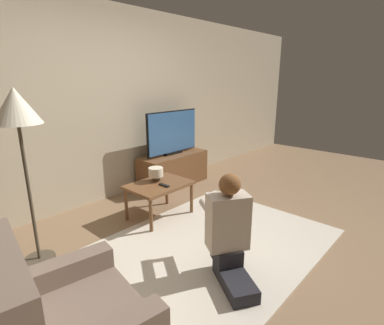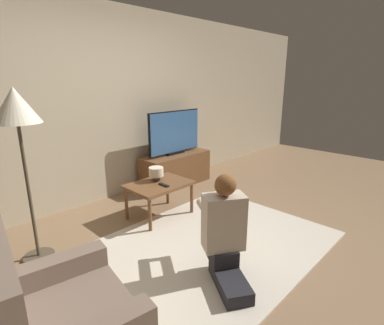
{
  "view_description": "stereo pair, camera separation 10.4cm",
  "coord_description": "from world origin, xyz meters",
  "px_view_note": "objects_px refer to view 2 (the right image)",
  "views": [
    {
      "loc": [
        -2.12,
        -1.68,
        1.66
      ],
      "look_at": [
        0.41,
        0.62,
        0.69
      ],
      "focal_mm": 28.0,
      "sensor_mm": 36.0,
      "label": 1
    },
    {
      "loc": [
        -2.05,
        -1.76,
        1.66
      ],
      "look_at": [
        0.41,
        0.62,
        0.69
      ],
      "focal_mm": 28.0,
      "sensor_mm": 36.0,
      "label": 2
    }
  ],
  "objects_px": {
    "floor_lamp": "(17,116)",
    "table_lamp": "(156,173)",
    "coffee_table": "(159,187)",
    "person_kneeling": "(224,230)",
    "tv": "(175,132)"
  },
  "relations": [
    {
      "from": "floor_lamp",
      "to": "table_lamp",
      "type": "xyz_separation_m",
      "value": [
        1.43,
        -0.04,
        -0.82
      ]
    },
    {
      "from": "coffee_table",
      "to": "floor_lamp",
      "type": "distance_m",
      "value": 1.7
    },
    {
      "from": "floor_lamp",
      "to": "person_kneeling",
      "type": "relative_size",
      "value": 1.74
    },
    {
      "from": "floor_lamp",
      "to": "person_kneeling",
      "type": "distance_m",
      "value": 1.98
    },
    {
      "from": "coffee_table",
      "to": "person_kneeling",
      "type": "xyz_separation_m",
      "value": [
        -0.38,
        -1.29,
        0.06
      ]
    },
    {
      "from": "person_kneeling",
      "to": "table_lamp",
      "type": "xyz_separation_m",
      "value": [
        0.42,
        1.39,
        0.09
      ]
    },
    {
      "from": "coffee_table",
      "to": "person_kneeling",
      "type": "height_order",
      "value": "person_kneeling"
    },
    {
      "from": "person_kneeling",
      "to": "table_lamp",
      "type": "height_order",
      "value": "person_kneeling"
    },
    {
      "from": "tv",
      "to": "table_lamp",
      "type": "xyz_separation_m",
      "value": [
        -0.89,
        -0.62,
        -0.31
      ]
    },
    {
      "from": "table_lamp",
      "to": "person_kneeling",
      "type": "bearing_deg",
      "value": -106.65
    },
    {
      "from": "floor_lamp",
      "to": "person_kneeling",
      "type": "height_order",
      "value": "floor_lamp"
    },
    {
      "from": "person_kneeling",
      "to": "table_lamp",
      "type": "distance_m",
      "value": 1.46
    },
    {
      "from": "table_lamp",
      "to": "tv",
      "type": "bearing_deg",
      "value": 34.76
    },
    {
      "from": "tv",
      "to": "table_lamp",
      "type": "distance_m",
      "value": 1.13
    },
    {
      "from": "coffee_table",
      "to": "table_lamp",
      "type": "bearing_deg",
      "value": 68.3
    }
  ]
}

